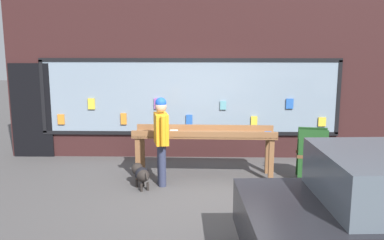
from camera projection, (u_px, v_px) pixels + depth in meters
ground_plane at (205, 193)px, 7.37m from camera, size 40.00×40.00×0.00m
shopfront_facade at (201, 81)px, 9.40m from camera, size 8.68×0.29×3.49m
display_table_main at (204, 137)px, 8.15m from camera, size 2.70×0.74×0.95m
person_browsing at (161, 135)px, 7.63m from camera, size 0.31×0.63×1.61m
small_dog at (141, 174)px, 7.58m from camera, size 0.42×0.56×0.42m
sandwich_board_sign at (312, 155)px, 7.95m from camera, size 0.63×0.68×0.99m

